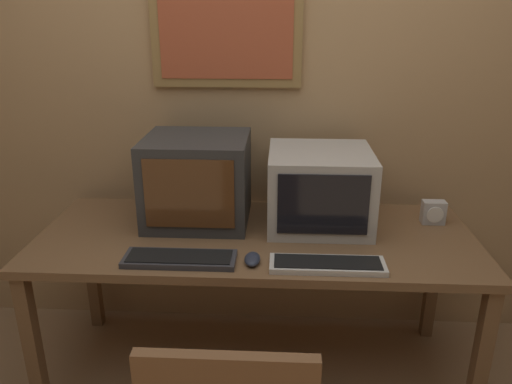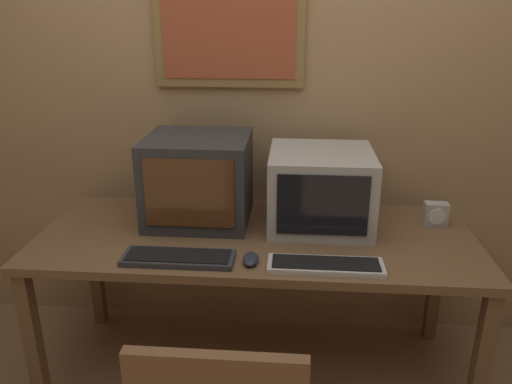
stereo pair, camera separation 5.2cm
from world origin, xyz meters
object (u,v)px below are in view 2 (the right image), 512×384
keyboard_side (325,265)px  desk_clock (436,214)px  monitor_left (199,179)px  monitor_right (320,188)px  mouse_near_keyboard (251,259)px  keyboard_main (178,258)px

keyboard_side → desk_clock: (0.51, 0.44, 0.04)m
keyboard_side → monitor_left: bearing=142.4°
monitor_right → mouse_near_keyboard: (-0.27, -0.40, -0.15)m
keyboard_side → desk_clock: size_ratio=4.12×
monitor_left → mouse_near_keyboard: bearing=-55.9°
keyboard_main → desk_clock: size_ratio=4.10×
monitor_left → monitor_right: monitor_left is taller
monitor_left → keyboard_main: bearing=-91.2°
monitor_right → keyboard_side: monitor_right is taller
keyboard_side → keyboard_main: bearing=178.3°
keyboard_main → mouse_near_keyboard: 0.28m
monitor_right → keyboard_main: monitor_right is taller
desk_clock → mouse_near_keyboard: bearing=-152.1°
keyboard_main → desk_clock: 1.15m
mouse_near_keyboard → monitor_right: bearing=55.6°
keyboard_side → monitor_right: bearing=91.2°
monitor_left → desk_clock: (1.06, 0.01, -0.14)m
monitor_left → desk_clock: bearing=0.7°
monitor_right → mouse_near_keyboard: 0.50m
monitor_right → desk_clock: bearing=2.4°
mouse_near_keyboard → keyboard_side: bearing=-4.4°
keyboard_main → keyboard_side: size_ratio=1.00×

